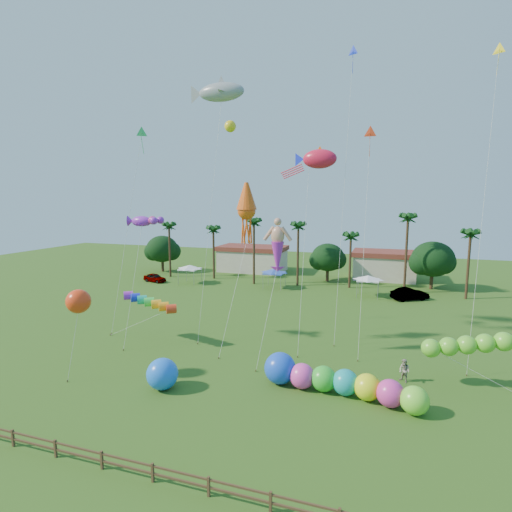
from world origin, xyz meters
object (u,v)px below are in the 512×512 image
(car_a, at_px, (155,278))
(spectator_b, at_px, (404,371))
(caterpillar_inflatable, at_px, (335,381))
(car_b, at_px, (410,294))
(blue_ball, at_px, (162,374))

(car_a, distance_m, spectator_b, 46.11)
(caterpillar_inflatable, bearing_deg, car_b, 86.30)
(car_a, relative_size, blue_ball, 1.80)
(car_a, height_order, spectator_b, spectator_b)
(car_b, bearing_deg, blue_ball, 119.86)
(car_a, xyz_separation_m, spectator_b, (38.16, -25.89, 0.19))
(blue_ball, bearing_deg, caterpillar_inflatable, 14.59)
(car_b, height_order, spectator_b, spectator_b)
(caterpillar_inflatable, bearing_deg, car_a, 146.68)
(car_a, xyz_separation_m, car_b, (39.72, 0.65, 0.13))
(blue_ball, bearing_deg, car_a, 123.32)
(spectator_b, bearing_deg, car_b, 126.62)
(car_a, relative_size, car_b, 0.82)
(spectator_b, xyz_separation_m, blue_ball, (-16.73, -6.72, 0.25))
(spectator_b, bearing_deg, blue_ball, -118.15)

